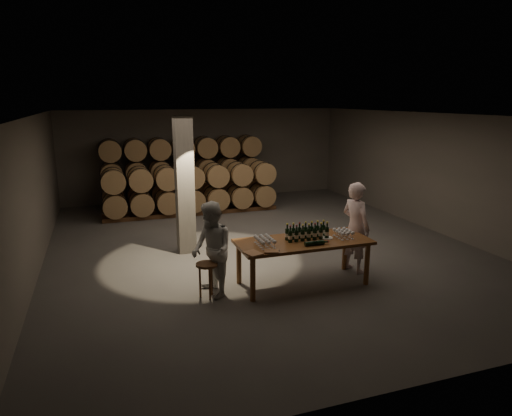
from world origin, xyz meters
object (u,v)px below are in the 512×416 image
object	(u,v)px
bottle_cluster	(307,233)
stool	(207,270)
notebook_near	(271,251)
tasting_table	(303,245)
person_woman	(212,250)
person_man	(356,227)
plate	(326,238)

from	to	relation	value
bottle_cluster	stool	distance (m)	2.08
notebook_near	stool	world-z (taller)	notebook_near
notebook_near	tasting_table	bearing A→B (deg)	47.69
person_woman	stool	bearing A→B (deg)	-72.15
stool	person_man	xyz separation A→B (m)	(3.25, 0.31, 0.42)
bottle_cluster	person_man	bearing A→B (deg)	11.61
bottle_cluster	person_woman	world-z (taller)	person_woman
tasting_table	bottle_cluster	size ratio (longest dim) A/B	3.01
bottle_cluster	notebook_near	xyz separation A→B (m)	(-0.93, -0.49, -0.10)
bottle_cluster	person_woman	size ratio (longest dim) A/B	0.49
bottle_cluster	person_woman	distance (m)	1.91
person_woman	plate	bearing A→B (deg)	80.26
plate	stool	bearing A→B (deg)	179.98
person_man	person_woman	bearing A→B (deg)	77.80
tasting_table	bottle_cluster	bearing A→B (deg)	23.71
tasting_table	person_man	bearing A→B (deg)	12.55
tasting_table	notebook_near	bearing A→B (deg)	-151.61
notebook_near	person_man	xyz separation A→B (m)	(2.16, 0.75, 0.04)
plate	person_woman	size ratio (longest dim) A/B	0.14
bottle_cluster	stool	world-z (taller)	bottle_cluster
plate	person_woman	distance (m)	2.30
person_man	person_woman	world-z (taller)	person_man
bottle_cluster	plate	world-z (taller)	bottle_cluster
tasting_table	person_woman	distance (m)	1.81
bottle_cluster	stool	xyz separation A→B (m)	(-2.02, -0.05, -0.48)
notebook_near	person_man	world-z (taller)	person_man
plate	person_woman	bearing A→B (deg)	178.58
bottle_cluster	plate	bearing A→B (deg)	-7.77
plate	stool	size ratio (longest dim) A/B	0.38
plate	person_woman	world-z (taller)	person_woman
notebook_near	person_woman	distance (m)	1.10
bottle_cluster	notebook_near	world-z (taller)	bottle_cluster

